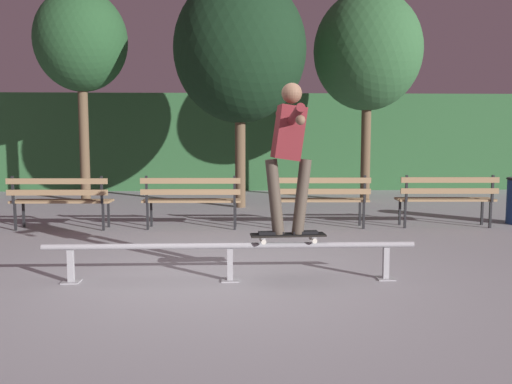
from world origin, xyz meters
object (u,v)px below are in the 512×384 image
(skateboard, at_px, (288,235))
(tree_far_left, at_px, (81,42))
(grind_rail, at_px, (230,252))
(park_bench_left_center, at_px, (191,196))
(tree_behind_benches, at_px, (240,50))
(tree_far_right, at_px, (368,52))
(skateboarder, at_px, (289,145))
(park_bench_rightmost, at_px, (447,195))
(park_bench_right_center, at_px, (320,196))
(park_bench_leftmost, at_px, (60,197))

(skateboard, xyz_separation_m, tree_far_left, (-4.02, 7.11, 3.16))
(grind_rail, distance_m, park_bench_left_center, 3.29)
(park_bench_left_center, xyz_separation_m, tree_behind_benches, (0.82, 2.72, 2.76))
(tree_far_right, bearing_deg, park_bench_left_center, -135.29)
(skateboarder, height_order, park_bench_rightmost, skateboarder)
(skateboard, xyz_separation_m, park_bench_right_center, (0.85, 3.21, 0.06))
(park_bench_right_center, distance_m, tree_far_left, 6.96)
(park_bench_right_center, distance_m, tree_far_right, 4.99)
(skateboarder, bearing_deg, park_bench_rightmost, 47.43)
(skateboarder, height_order, tree_behind_benches, tree_behind_benches)
(park_bench_right_center, bearing_deg, tree_far_left, 141.34)
(park_bench_right_center, height_order, park_bench_rightmost, same)
(grind_rail, bearing_deg, tree_far_left, 115.67)
(skateboarder, relative_size, tree_far_left, 0.32)
(park_bench_right_center, xyz_separation_m, tree_far_left, (-4.87, 3.90, 3.10))
(park_bench_leftmost, distance_m, tree_behind_benches, 4.85)
(park_bench_leftmost, bearing_deg, park_bench_rightmost, 0.00)
(park_bench_leftmost, xyz_separation_m, park_bench_rightmost, (6.32, 0.00, 0.00))
(park_bench_rightmost, relative_size, tree_far_right, 0.34)
(skateboarder, relative_size, tree_far_right, 0.32)
(skateboard, bearing_deg, skateboarder, 3.48)
(park_bench_left_center, relative_size, park_bench_right_center, 1.00)
(skateboard, xyz_separation_m, tree_behind_benches, (-0.43, 5.93, 2.82))
(skateboard, relative_size, park_bench_left_center, 0.49)
(skateboarder, xyz_separation_m, tree_far_left, (-4.02, 7.11, 2.22))
(skateboarder, relative_size, park_bench_right_center, 0.97)
(park_bench_left_center, relative_size, tree_far_left, 0.34)
(skateboarder, xyz_separation_m, park_bench_leftmost, (-3.37, 3.21, -0.87))
(skateboard, relative_size, tree_behind_benches, 0.16)
(park_bench_left_center, distance_m, tree_far_left, 5.69)
(park_bench_rightmost, height_order, tree_far_left, tree_far_left)
(grind_rail, distance_m, tree_far_left, 8.56)
(grind_rail, height_order, tree_far_right, tree_far_right)
(park_bench_right_center, height_order, tree_far_left, tree_far_left)
(skateboarder, height_order, park_bench_left_center, skateboarder)
(park_bench_rightmost, xyz_separation_m, tree_behind_benches, (-3.39, 2.72, 2.76))
(skateboarder, distance_m, tree_far_right, 7.63)
(grind_rail, distance_m, park_bench_leftmost, 4.24)
(skateboarder, xyz_separation_m, park_bench_left_center, (-1.26, 3.21, -0.87))
(skateboard, height_order, tree_behind_benches, tree_behind_benches)
(park_bench_leftmost, distance_m, park_bench_rightmost, 6.32)
(tree_far_left, height_order, tree_far_right, tree_far_left)
(park_bench_leftmost, height_order, tree_far_right, tree_far_right)
(park_bench_leftmost, distance_m, park_bench_left_center, 2.11)
(park_bench_left_center, bearing_deg, park_bench_rightmost, 0.00)
(park_bench_rightmost, bearing_deg, park_bench_left_center, 180.00)
(park_bench_leftmost, height_order, tree_behind_benches, tree_behind_benches)
(park_bench_rightmost, relative_size, tree_behind_benches, 0.33)
(skateboard, bearing_deg, grind_rail, 180.00)
(park_bench_leftmost, xyz_separation_m, tree_far_left, (-0.66, 3.90, 3.10))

